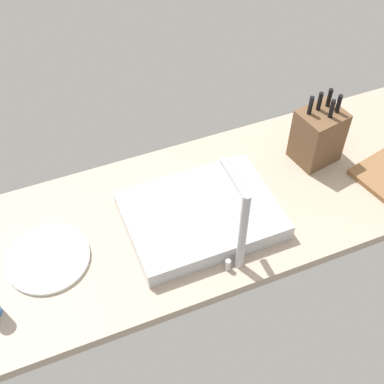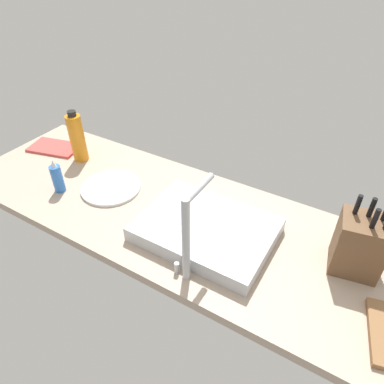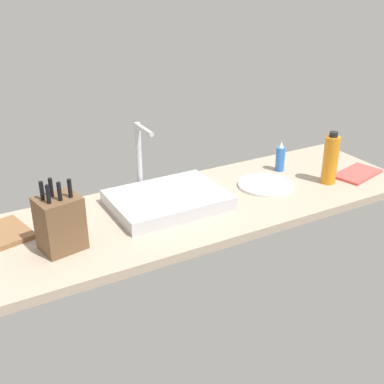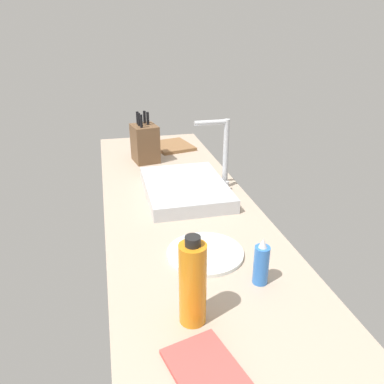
# 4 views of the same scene
# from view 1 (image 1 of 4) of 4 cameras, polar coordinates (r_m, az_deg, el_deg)

# --- Properties ---
(countertop_slab) EXTENTS (2.00, 0.60, 0.04)m
(countertop_slab) POSITION_cam_1_polar(r_m,az_deg,el_deg) (1.61, -2.05, -3.27)
(countertop_slab) COLOR tan
(countertop_slab) RESTS_ON ground
(sink_basin) EXTENTS (0.45, 0.33, 0.05)m
(sink_basin) POSITION_cam_1_polar(r_m,az_deg,el_deg) (1.56, 1.02, -2.56)
(sink_basin) COLOR #B7BABF
(sink_basin) RESTS_ON countertop_slab
(faucet) EXTENTS (0.06, 0.15, 0.30)m
(faucet) POSITION_cam_1_polar(r_m,az_deg,el_deg) (1.36, 5.30, -3.32)
(faucet) COLOR #B7BABF
(faucet) RESTS_ON countertop_slab
(knife_block) EXTENTS (0.16, 0.14, 0.26)m
(knife_block) POSITION_cam_1_polar(r_m,az_deg,el_deg) (1.75, 13.65, 6.05)
(knife_block) COLOR brown
(knife_block) RESTS_ON countertop_slab
(dinner_plate) EXTENTS (0.24, 0.24, 0.01)m
(dinner_plate) POSITION_cam_1_polar(r_m,az_deg,el_deg) (1.55, -15.55, -7.03)
(dinner_plate) COLOR silver
(dinner_plate) RESTS_ON countertop_slab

